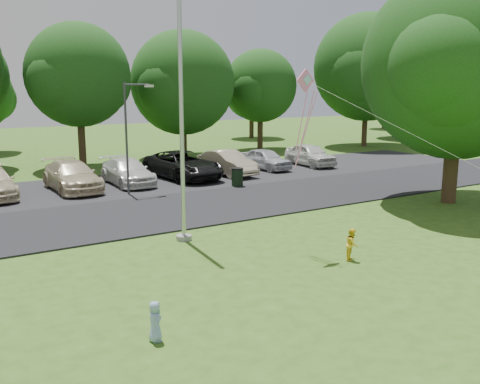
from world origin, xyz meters
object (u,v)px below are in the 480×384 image
flagpole (181,111)px  kite (310,97)px  child_yellow (352,244)px  street_lamp (130,128)px  trash_can (237,178)px  big_tree (458,68)px  child_blue (155,321)px

flagpole → kite: bearing=-48.1°
child_yellow → kite: kite is taller
child_yellow → street_lamp: bearing=62.3°
child_yellow → kite: size_ratio=0.15×
street_lamp → trash_can: bearing=-13.8°
flagpole → big_tree: bearing=-4.4°
trash_can → big_tree: (5.73, -7.98, 5.20)m
street_lamp → kite: kite is taller
trash_can → child_yellow: trash_can is taller
trash_can → flagpole: bearing=-132.5°
child_yellow → child_blue: 6.99m
kite → flagpole: bearing=127.7°
trash_can → big_tree: 11.12m
street_lamp → child_blue: (-4.97, -14.07, -2.68)m
trash_can → child_blue: size_ratio=1.17×
trash_can → child_blue: 16.52m
child_yellow → trash_can: bearing=37.9°
street_lamp → trash_can: (5.11, -0.98, -2.61)m
child_yellow → child_blue: size_ratio=1.14×
street_lamp → trash_can: street_lamp is taller
big_tree → child_yellow: size_ratio=10.48×
street_lamp → flagpole: bearing=-102.5°
trash_can → big_tree: big_tree is taller
flagpole → kite: size_ratio=1.58×
flagpole → big_tree: 12.31m
flagpole → street_lamp: 8.19m
street_lamp → child_yellow: (1.83, -12.44, -2.62)m
big_tree → child_blue: big_tree is taller
street_lamp → child_yellow: bearing=-84.6°
big_tree → child_yellow: (-9.01, -3.48, -5.21)m
street_lamp → child_blue: 15.16m
trash_can → kite: kite is taller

